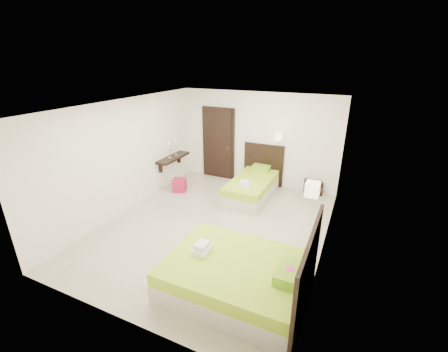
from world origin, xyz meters
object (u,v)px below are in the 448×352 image
at_px(nightstand, 313,187).
at_px(ottoman, 180,185).
at_px(bed_single, 253,185).
at_px(bed_double, 241,276).

xyz_separation_m(nightstand, ottoman, (-3.36, -1.36, -0.02)).
distance_m(bed_single, bed_double, 3.60).
xyz_separation_m(bed_double, ottoman, (-2.96, 2.87, -0.14)).
bearing_deg(nightstand, ottoman, 178.61).
bearing_deg(nightstand, bed_single, -174.65).
height_order(bed_single, ottoman, bed_single).
xyz_separation_m(bed_single, bed_double, (1.04, -3.45, 0.02)).
bearing_deg(bed_single, ottoman, -163.39).
height_order(nightstand, ottoman, nightstand).
bearing_deg(ottoman, bed_single, 16.61).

